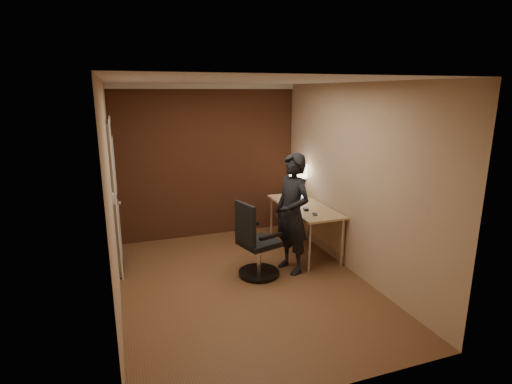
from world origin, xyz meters
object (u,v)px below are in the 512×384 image
desk_lamp (298,171)px  office_chair (255,245)px  laptop (296,196)px  phone (315,214)px  person (292,214)px  desk (308,213)px  mouse (306,209)px

desk_lamp → office_chair: size_ratio=0.53×
laptop → phone: laptop is taller
desk_lamp → person: size_ratio=0.33×
laptop → phone: size_ratio=3.45×
person → desk: bearing=120.6°
desk → desk_lamp: desk_lamp is taller
desk → laptop: size_ratio=3.79×
phone → office_chair: office_chair is taller
desk → office_chair: bearing=-151.5°
office_chair → desk: bearing=28.5°
laptop → office_chair: office_chair is taller
office_chair → person: bearing=1.9°
desk → laptop: (-0.07, 0.32, 0.19)m
desk → phone: size_ratio=13.04×
desk → mouse: bearing=-124.3°
desk → phone: (-0.14, -0.46, 0.13)m
desk_lamp → phone: bearing=-101.4°
phone → person: size_ratio=0.07×
mouse → person: person is taller
laptop → phone: bearing=-95.0°
mouse → office_chair: office_chair is taller
laptop → office_chair: (-0.99, -0.89, -0.35)m
person → office_chair: bearing=-104.2°
laptop → office_chair: bearing=-138.0°
desk → laptop: bearing=102.3°
desk → laptop: laptop is taller
desk → desk_lamp: bearing=83.5°
desk_lamp → phone: 1.07m
desk → phone: phone is taller
person → mouse: bearing=115.0°
mouse → office_chair: bearing=-146.5°
mouse → phone: 0.22m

